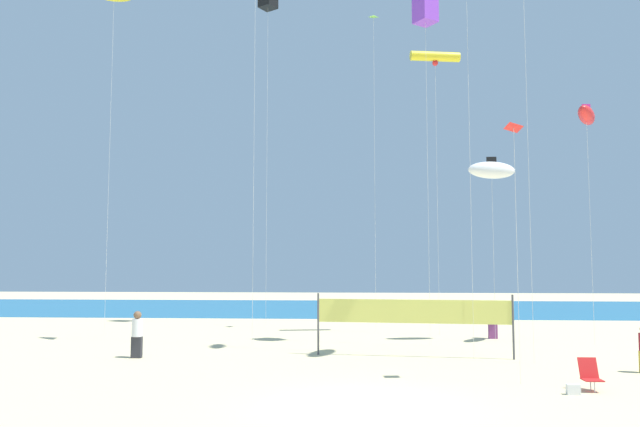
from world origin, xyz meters
TOP-DOWN VIEW (x-y plane):
  - ground_plane at (0.00, 0.00)m, footprint 120.00×120.00m
  - ocean_band at (0.00, 34.04)m, footprint 120.00×20.00m
  - beachgoer_olive_shirt at (6.30, 14.27)m, footprint 0.42×0.42m
  - beachgoer_white_shirt at (-8.52, 7.43)m, footprint 0.40×0.40m
  - folding_beach_chair at (6.40, 2.39)m, footprint 0.52×0.65m
  - volleyball_net at (1.99, 8.29)m, footprint 7.44×0.88m
  - beach_handbag at (5.72, 1.80)m, footprint 0.35×0.18m
  - kite_violet_box at (2.99, 11.41)m, footprint 1.20×1.20m
  - kite_red_diamond at (4.67, 3.19)m, footprint 0.64×0.64m
  - kite_lime_diamond at (0.82, 16.75)m, footprint 0.46×0.47m
  - kite_white_inflatable at (6.15, 13.05)m, footprint 2.42×1.25m
  - kite_red_inflatable at (10.27, 12.28)m, footprint 1.52×2.00m
  - kite_yellow_tube at (3.96, 15.66)m, footprint 2.64×0.92m

SIDE VIEW (x-z plane):
  - ground_plane at x=0.00m, z-range 0.00..0.00m
  - ocean_band at x=0.00m, z-range 0.00..0.01m
  - beach_handbag at x=5.72m, z-range 0.00..0.28m
  - folding_beach_chair at x=6.40m, z-range 0.02..0.91m
  - beachgoer_white_shirt at x=-8.52m, z-range 0.06..1.82m
  - beachgoer_olive_shirt at x=6.30m, z-range 0.06..1.91m
  - volleyball_net at x=1.99m, z-range 0.43..2.83m
  - kite_red_diamond at x=4.67m, z-range 3.64..11.54m
  - kite_white_inflatable at x=6.15m, z-range 3.64..12.19m
  - kite_red_inflatable at x=10.27m, z-range 4.88..15.66m
  - kite_yellow_tube at x=3.96m, z-range 7.00..21.57m
  - kite_violet_box at x=2.99m, z-range 7.19..22.98m
  - kite_lime_diamond at x=0.82m, z-range 7.42..24.54m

